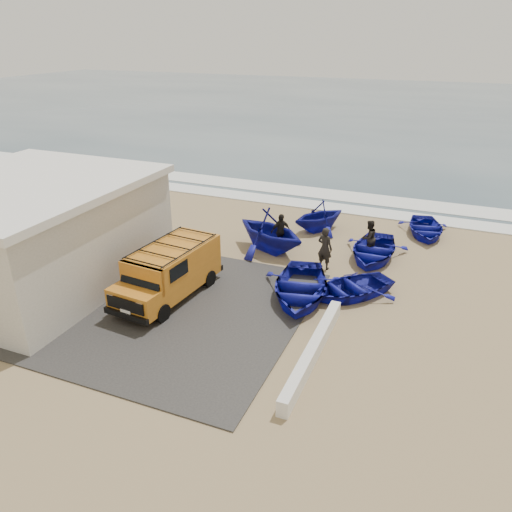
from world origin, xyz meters
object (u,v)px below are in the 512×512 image
(boat_mid_left, at_px, (270,230))
(fisherman_back, at_px, (281,232))
(van, at_px, (170,270))
(fisherman_middle, at_px, (369,238))
(building, at_px, (30,232))
(fisherman_front, at_px, (325,248))
(boat_far_left, at_px, (319,216))
(boat_near_right, at_px, (351,287))
(boat_near_left, at_px, (300,287))
(boat_mid_right, at_px, (373,250))
(boat_far_right, at_px, (425,228))
(parapet, at_px, (313,351))

(boat_mid_left, xyz_separation_m, fisherman_back, (0.40, 0.40, -0.16))
(van, distance_m, fisherman_middle, 9.61)
(building, height_order, boat_mid_left, building)
(van, height_order, fisherman_middle, van)
(building, xyz_separation_m, fisherman_back, (8.47, 7.03, -1.28))
(fisherman_front, bearing_deg, building, 43.12)
(boat_far_left, distance_m, fisherman_front, 4.65)
(fisherman_middle, bearing_deg, building, -22.52)
(van, bearing_deg, boat_far_left, 74.88)
(fisherman_front, bearing_deg, boat_near_right, 144.55)
(van, bearing_deg, boat_near_right, 27.97)
(boat_mid_left, distance_m, fisherman_front, 3.10)
(fisherman_front, bearing_deg, boat_near_left, 102.69)
(van, xyz_separation_m, boat_mid_right, (6.79, 6.69, -0.72))
(boat_near_right, distance_m, fisherman_front, 2.73)
(van, relative_size, boat_mid_left, 1.29)
(building, relative_size, boat_far_right, 2.61)
(boat_mid_right, relative_size, boat_far_left, 1.31)
(boat_near_right, distance_m, fisherman_middle, 4.36)
(boat_far_left, relative_size, fisherman_back, 1.77)
(fisherman_front, height_order, fisherman_middle, fisherman_front)
(boat_far_left, distance_m, boat_far_right, 5.53)
(boat_near_left, height_order, boat_near_right, boat_near_left)
(boat_mid_left, xyz_separation_m, boat_mid_right, (4.78, 0.94, -0.62))
(van, height_order, boat_far_left, van)
(building, bearing_deg, boat_mid_right, 30.47)
(boat_mid_right, bearing_deg, fisherman_back, -173.13)
(building, xyz_separation_m, fisherman_middle, (12.54, 7.95, -1.31))
(boat_far_left, height_order, boat_far_right, boat_far_left)
(parapet, xyz_separation_m, fisherman_front, (-1.47, 6.70, 0.70))
(building, height_order, boat_near_right, building)
(fisherman_back, bearing_deg, boat_far_right, -11.71)
(fisherman_back, bearing_deg, fisherman_middle, -34.33)
(van, bearing_deg, boat_mid_right, 50.01)
(boat_far_left, height_order, fisherman_middle, fisherman_middle)
(boat_near_right, height_order, boat_mid_left, boat_mid_left)
(boat_mid_right, height_order, boat_far_left, boat_far_left)
(building, distance_m, boat_near_left, 11.32)
(boat_near_right, relative_size, boat_far_right, 1.01)
(boat_near_right, distance_m, boat_far_right, 8.22)
(fisherman_back, bearing_deg, boat_mid_left, 178.26)
(parapet, height_order, boat_mid_right, boat_mid_right)
(van, bearing_deg, building, -166.40)
(building, xyz_separation_m, fisherman_front, (11.03, 5.70, -1.19))
(boat_mid_left, bearing_deg, boat_far_left, 1.75)
(boat_near_right, distance_m, boat_far_left, 7.22)
(fisherman_middle, bearing_deg, boat_near_right, 37.10)
(building, xyz_separation_m, boat_near_left, (10.86, 2.69, -1.70))
(boat_near_right, bearing_deg, van, -116.21)
(fisherman_front, bearing_deg, boat_mid_left, -1.64)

